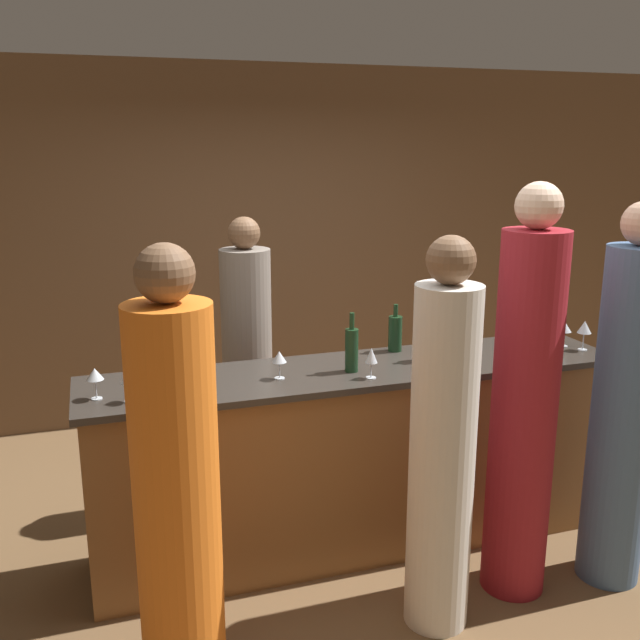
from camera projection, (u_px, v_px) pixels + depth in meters
name	position (u px, v px, depth m)	size (l,w,h in m)	color
ground_plane	(355.00, 542.00, 4.04)	(14.00, 14.00, 0.00)	brown
back_wall	(259.00, 243.00, 5.78)	(8.00, 0.06, 2.80)	brown
bar_counter	(357.00, 457.00, 3.91)	(2.90, 0.61, 1.04)	brown
bartender	(248.00, 372.00, 4.36)	(0.30, 0.30, 1.78)	gray
guest_0	(176.00, 492.00, 2.81)	(0.34, 0.34, 1.85)	orange
guest_1	(442.00, 450.00, 3.18)	(0.30, 0.30, 1.83)	silver
guest_2	(524.00, 408.00, 3.42)	(0.31, 0.31, 2.04)	maroon
guest_3	(624.00, 410.00, 3.52)	(0.31, 0.31, 1.94)	#4C6B93
wine_bottle_0	(432.00, 340.00, 3.89)	(0.08, 0.08, 0.30)	black
wine_bottle_1	(352.00, 349.00, 3.69)	(0.07, 0.07, 0.31)	#19381E
wine_bottle_2	(395.00, 333.00, 4.06)	(0.08, 0.08, 0.27)	#19381E
wine_glass_0	(371.00, 356.00, 3.59)	(0.06, 0.06, 0.16)	silver
wine_glass_1	(565.00, 328.00, 4.14)	(0.08, 0.08, 0.15)	silver
wine_glass_2	(95.00, 375.00, 3.29)	(0.08, 0.08, 0.15)	silver
wine_glass_3	(279.00, 358.00, 3.58)	(0.07, 0.07, 0.15)	silver
wine_glass_4	(531.00, 332.00, 3.99)	(0.07, 0.07, 0.17)	silver
wine_glass_5	(584.00, 328.00, 4.07)	(0.08, 0.08, 0.17)	silver
wine_glass_6	(128.00, 378.00, 3.25)	(0.08, 0.08, 0.16)	silver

